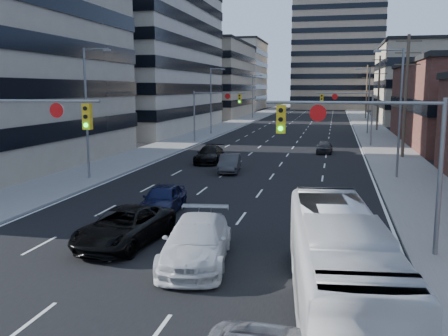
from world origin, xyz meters
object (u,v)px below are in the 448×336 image
at_px(white_van, 197,242).
at_px(transit_bus, 339,265).
at_px(sedan_blue, 163,199).
at_px(black_pickup, 125,227).

relative_size(white_van, transit_bus, 0.54).
bearing_deg(white_van, sedan_blue, 111.01).
xyz_separation_m(white_van, sedan_blue, (-3.69, 6.74, -0.07)).
distance_m(white_van, sedan_blue, 7.68).
bearing_deg(transit_bus, white_van, 141.53).
bearing_deg(black_pickup, sedan_blue, 98.70).
relative_size(black_pickup, transit_bus, 0.52).
distance_m(white_van, transit_bus, 5.95).
distance_m(black_pickup, transit_bus, 9.71).
height_order(white_van, sedan_blue, white_van).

